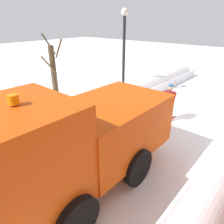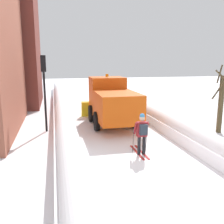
# 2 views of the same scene
# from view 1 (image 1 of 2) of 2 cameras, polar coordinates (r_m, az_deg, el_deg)

# --- Properties ---
(plow_truck) EXTENTS (3.20, 5.98, 3.12)m
(plow_truck) POSITION_cam_1_polar(r_m,az_deg,el_deg) (5.40, -9.48, -7.93)
(plow_truck) COLOR #DB510F
(plow_truck) RESTS_ON ground
(skier) EXTENTS (0.62, 1.80, 1.81)m
(skier) POSITION_cam_1_polar(r_m,az_deg,el_deg) (9.54, 15.61, 3.07)
(skier) COLOR black
(skier) RESTS_ON ground
(street_lamp) EXTENTS (0.40, 0.40, 4.89)m
(street_lamp) POSITION_cam_1_polar(r_m,az_deg,el_deg) (12.09, 3.38, 18.69)
(street_lamp) COLOR black
(street_lamp) RESTS_ON ground
(bare_tree_near) EXTENTS (1.13, 1.02, 3.76)m
(bare_tree_near) POSITION_cam_1_polar(r_m,az_deg,el_deg) (11.14, -15.85, 9.84)
(bare_tree_near) COLOR #4B3D25
(bare_tree_near) RESTS_ON ground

